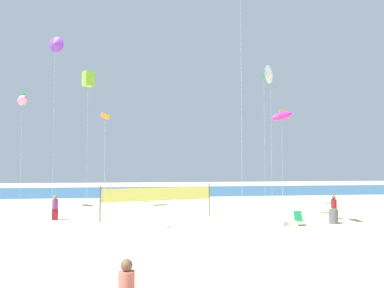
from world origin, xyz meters
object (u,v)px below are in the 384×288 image
(beachgoer_plum_shirt, at_px, (55,207))
(folding_beach_chair, at_px, (299,218))
(kite_orange_diamond, at_px, (106,117))
(kite_violet_delta, at_px, (55,44))
(beachgoer_maroon_shirt, at_px, (334,206))
(kite_green_diamond, at_px, (264,77))
(volleyball_net, at_px, (158,195))
(kite_white_delta, at_px, (271,74))
(kite_magenta_inflatable, at_px, (282,116))
(beach_handbag, at_px, (286,224))
(kite_pink_inflatable, at_px, (22,100))
(trash_barrel, at_px, (334,216))
(kite_lime_box, at_px, (88,79))

(beachgoer_plum_shirt, xyz_separation_m, folding_beach_chair, (15.59, -4.45, -0.44))
(folding_beach_chair, relative_size, kite_orange_diamond, 0.13)
(beachgoer_plum_shirt, relative_size, kite_violet_delta, 0.11)
(beachgoer_maroon_shirt, relative_size, kite_green_diamond, 0.13)
(volleyball_net, bearing_deg, kite_white_delta, 28.83)
(folding_beach_chair, xyz_separation_m, kite_magenta_inflatable, (0.47, 3.85, 6.88))
(beach_handbag, xyz_separation_m, kite_white_delta, (2.67, 9.78, 11.78))
(kite_pink_inflatable, xyz_separation_m, kite_orange_diamond, (8.20, -12.31, -2.86))
(kite_orange_diamond, relative_size, kite_magenta_inflatable, 0.86)
(beach_handbag, bearing_deg, trash_barrel, 8.74)
(kite_green_diamond, bearing_deg, kite_lime_box, -170.14)
(kite_lime_box, height_order, kite_white_delta, kite_white_delta)
(volleyball_net, height_order, kite_violet_delta, kite_violet_delta)
(beachgoer_maroon_shirt, xyz_separation_m, kite_orange_diamond, (-15.38, -3.21, 5.59))
(beach_handbag, distance_m, kite_magenta_inflatable, 8.35)
(kite_violet_delta, relative_size, kite_white_delta, 1.22)
(beachgoer_maroon_shirt, distance_m, kite_lime_box, 22.17)
(folding_beach_chair, relative_size, beach_handbag, 2.57)
(kite_green_diamond, bearing_deg, volleyball_net, -139.67)
(kite_green_diamond, relative_size, kite_magenta_inflatable, 1.65)
(folding_beach_chair, distance_m, beach_handbag, 0.98)
(kite_violet_delta, relative_size, kite_green_diamond, 1.20)
(beachgoer_plum_shirt, xyz_separation_m, kite_green_diamond, (17.98, 8.83, 11.57))
(kite_white_delta, bearing_deg, kite_pink_inflatable, 175.40)
(beachgoer_maroon_shirt, height_order, kite_white_delta, kite_white_delta)
(trash_barrel, xyz_separation_m, kite_orange_diamond, (-14.31, -1.31, 6.01))
(kite_pink_inflatable, bearing_deg, kite_magenta_inflatable, -20.25)
(beachgoer_maroon_shirt, xyz_separation_m, kite_pink_inflatable, (-23.58, 9.09, 8.45))
(kite_magenta_inflatable, bearing_deg, beachgoer_plum_shirt, 177.87)
(trash_barrel, distance_m, kite_green_diamond, 17.62)
(beachgoer_plum_shirt, distance_m, kite_orange_diamond, 8.61)
(beachgoer_maroon_shirt, height_order, kite_violet_delta, kite_violet_delta)
(beachgoer_maroon_shirt, bearing_deg, kite_violet_delta, -99.46)
(folding_beach_chair, height_order, kite_white_delta, kite_white_delta)
(beachgoer_maroon_shirt, bearing_deg, kite_lime_box, -97.69)
(beachgoer_maroon_shirt, relative_size, kite_pink_inflatable, 0.17)
(kite_pink_inflatable, bearing_deg, beachgoer_maroon_shirt, -21.09)
(beachgoer_maroon_shirt, relative_size, kite_violet_delta, 0.11)
(kite_pink_inflatable, xyz_separation_m, kite_magenta_inflatable, (20.46, -7.55, -1.97))
(folding_beach_chair, relative_size, kite_white_delta, 0.07)
(kite_green_diamond, distance_m, kite_white_delta, 3.73)
(beach_handbag, bearing_deg, kite_white_delta, 74.73)
(beachgoer_plum_shirt, distance_m, trash_barrel, 18.57)
(trash_barrel, distance_m, kite_lime_box, 22.31)
(folding_beach_chair, relative_size, kite_pink_inflatable, 0.09)
(kite_lime_box, relative_size, kite_magenta_inflatable, 1.50)
(beachgoer_maroon_shirt, distance_m, kite_pink_inflatable, 26.65)
(kite_violet_delta, relative_size, kite_lime_box, 1.32)
(volleyball_net, xyz_separation_m, kite_green_diamond, (10.99, 9.33, 10.84))
(kite_pink_inflatable, bearing_deg, kite_white_delta, -4.60)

